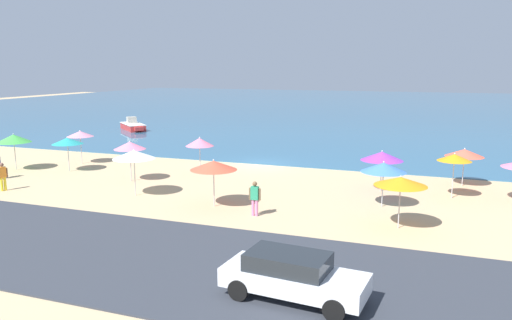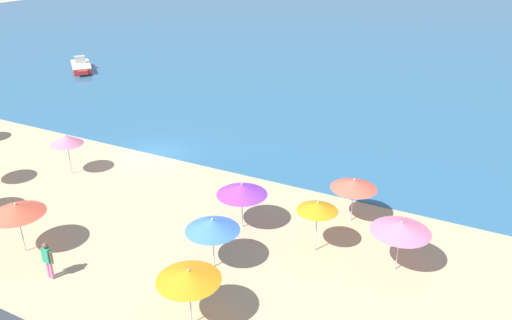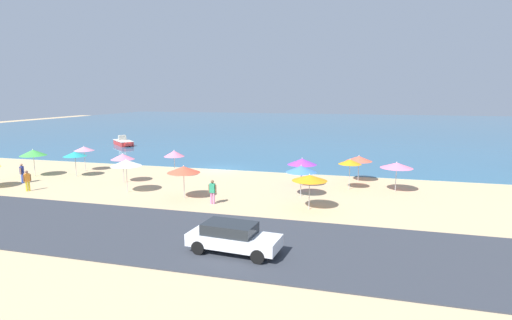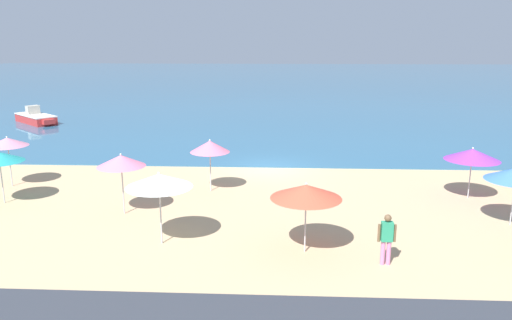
{
  "view_description": "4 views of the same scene",
  "coord_description": "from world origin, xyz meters",
  "px_view_note": "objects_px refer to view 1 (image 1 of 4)",
  "views": [
    {
      "loc": [
        11.69,
        -32.92,
        6.91
      ],
      "look_at": [
        1.18,
        -4.16,
        1.14
      ],
      "focal_mm": 35.0,
      "sensor_mm": 36.0,
      "label": 1
    },
    {
      "loc": [
        18.71,
        -22.53,
        12.6
      ],
      "look_at": [
        6.91,
        0.41,
        0.92
      ],
      "focal_mm": 35.0,
      "sensor_mm": 36.0,
      "label": 2
    },
    {
      "loc": [
        13.62,
        -36.26,
        7.4
      ],
      "look_at": [
        4.71,
        -3.53,
        1.72
      ],
      "focal_mm": 28.0,
      "sensor_mm": 36.0,
      "label": 3
    },
    {
      "loc": [
        0.58,
        -26.4,
        6.93
      ],
      "look_at": [
        -0.61,
        -2.54,
        1.05
      ],
      "focal_mm": 35.0,
      "sensor_mm": 36.0,
      "label": 4
    }
  ],
  "objects_px": {
    "beach_umbrella_9": "(130,146)",
    "bather_1": "(3,175)",
    "beach_umbrella_11": "(67,141)",
    "beach_umbrella_8": "(464,153)",
    "beach_umbrella_3": "(454,158)",
    "beach_umbrella_4": "(14,138)",
    "beach_umbrella_2": "(401,181)",
    "beach_umbrella_12": "(214,165)",
    "parked_car_1": "(292,275)",
    "bather_2": "(255,197)",
    "beach_umbrella_10": "(382,156)",
    "beach_umbrella_1": "(384,167)",
    "beach_umbrella_7": "(200,142)",
    "beach_umbrella_5": "(80,134)",
    "skiff_nearshore": "(133,126)"
  },
  "relations": [
    {
      "from": "beach_umbrella_4",
      "to": "beach_umbrella_11",
      "type": "relative_size",
      "value": 1.07
    },
    {
      "from": "bather_2",
      "to": "parked_car_1",
      "type": "bearing_deg",
      "value": -62.38
    },
    {
      "from": "beach_umbrella_4",
      "to": "beach_umbrella_10",
      "type": "xyz_separation_m",
      "value": [
        23.85,
        2.52,
        -0.15
      ]
    },
    {
      "from": "beach_umbrella_4",
      "to": "beach_umbrella_10",
      "type": "relative_size",
      "value": 1.06
    },
    {
      "from": "beach_umbrella_10",
      "to": "beach_umbrella_5",
      "type": "bearing_deg",
      "value": 177.66
    },
    {
      "from": "beach_umbrella_8",
      "to": "beach_umbrella_9",
      "type": "height_order",
      "value": "beach_umbrella_9"
    },
    {
      "from": "beach_umbrella_2",
      "to": "beach_umbrella_7",
      "type": "relative_size",
      "value": 0.96
    },
    {
      "from": "beach_umbrella_1",
      "to": "parked_car_1",
      "type": "distance_m",
      "value": 11.49
    },
    {
      "from": "beach_umbrella_8",
      "to": "beach_umbrella_4",
      "type": "bearing_deg",
      "value": -169.07
    },
    {
      "from": "beach_umbrella_3",
      "to": "beach_umbrella_10",
      "type": "height_order",
      "value": "beach_umbrella_3"
    },
    {
      "from": "beach_umbrella_5",
      "to": "parked_car_1",
      "type": "relative_size",
      "value": 0.55
    },
    {
      "from": "beach_umbrella_10",
      "to": "parked_car_1",
      "type": "bearing_deg",
      "value": -93.87
    },
    {
      "from": "beach_umbrella_1",
      "to": "beach_umbrella_10",
      "type": "bearing_deg",
      "value": 97.49
    },
    {
      "from": "beach_umbrella_3",
      "to": "beach_umbrella_1",
      "type": "bearing_deg",
      "value": -137.82
    },
    {
      "from": "beach_umbrella_1",
      "to": "beach_umbrella_7",
      "type": "bearing_deg",
      "value": 162.39
    },
    {
      "from": "bather_1",
      "to": "beach_umbrella_11",
      "type": "bearing_deg",
      "value": 92.1
    },
    {
      "from": "beach_umbrella_1",
      "to": "beach_umbrella_3",
      "type": "distance_m",
      "value": 4.48
    },
    {
      "from": "beach_umbrella_7",
      "to": "beach_umbrella_9",
      "type": "xyz_separation_m",
      "value": [
        -3.07,
        -3.25,
        0.09
      ]
    },
    {
      "from": "beach_umbrella_7",
      "to": "bather_1",
      "type": "distance_m",
      "value": 11.56
    },
    {
      "from": "beach_umbrella_2",
      "to": "beach_umbrella_9",
      "type": "height_order",
      "value": "beach_umbrella_9"
    },
    {
      "from": "beach_umbrella_11",
      "to": "beach_umbrella_2",
      "type": "bearing_deg",
      "value": -12.56
    },
    {
      "from": "beach_umbrella_1",
      "to": "beach_umbrella_8",
      "type": "height_order",
      "value": "beach_umbrella_1"
    },
    {
      "from": "bather_1",
      "to": "parked_car_1",
      "type": "height_order",
      "value": "bather_1"
    },
    {
      "from": "beach_umbrella_12",
      "to": "beach_umbrella_7",
      "type": "bearing_deg",
      "value": 121.49
    },
    {
      "from": "beach_umbrella_4",
      "to": "beach_umbrella_5",
      "type": "height_order",
      "value": "beach_umbrella_4"
    },
    {
      "from": "beach_umbrella_1",
      "to": "parked_car_1",
      "type": "bearing_deg",
      "value": -97.09
    },
    {
      "from": "beach_umbrella_8",
      "to": "beach_umbrella_10",
      "type": "xyz_separation_m",
      "value": [
        -4.37,
        -2.93,
        0.04
      ]
    },
    {
      "from": "beach_umbrella_12",
      "to": "bather_1",
      "type": "xyz_separation_m",
      "value": [
        -12.5,
        -1.18,
        -1.2
      ]
    },
    {
      "from": "beach_umbrella_10",
      "to": "beach_umbrella_2",
      "type": "bearing_deg",
      "value": -77.18
    },
    {
      "from": "beach_umbrella_2",
      "to": "beach_umbrella_8",
      "type": "xyz_separation_m",
      "value": [
        2.91,
        9.37,
        -0.12
      ]
    },
    {
      "from": "beach_umbrella_4",
      "to": "bather_1",
      "type": "relative_size",
      "value": 1.55
    },
    {
      "from": "beach_umbrella_5",
      "to": "beach_umbrella_12",
      "type": "distance_m",
      "value": 15.34
    },
    {
      "from": "beach_umbrella_9",
      "to": "bather_1",
      "type": "height_order",
      "value": "beach_umbrella_9"
    },
    {
      "from": "beach_umbrella_2",
      "to": "skiff_nearshore",
      "type": "bearing_deg",
      "value": 140.39
    },
    {
      "from": "beach_umbrella_5",
      "to": "bather_1",
      "type": "height_order",
      "value": "beach_umbrella_5"
    },
    {
      "from": "beach_umbrella_11",
      "to": "beach_umbrella_8",
      "type": "bearing_deg",
      "value": 10.5
    },
    {
      "from": "beach_umbrella_3",
      "to": "beach_umbrella_10",
      "type": "xyz_separation_m",
      "value": [
        -3.74,
        0.22,
        -0.18
      ]
    },
    {
      "from": "beach_umbrella_8",
      "to": "beach_umbrella_11",
      "type": "distance_m",
      "value": 24.98
    },
    {
      "from": "beach_umbrella_9",
      "to": "beach_umbrella_11",
      "type": "distance_m",
      "value": 5.68
    },
    {
      "from": "parked_car_1",
      "to": "beach_umbrella_1",
      "type": "bearing_deg",
      "value": 82.91
    },
    {
      "from": "beach_umbrella_11",
      "to": "beach_umbrella_12",
      "type": "relative_size",
      "value": 0.97
    },
    {
      "from": "beach_umbrella_2",
      "to": "beach_umbrella_3",
      "type": "bearing_deg",
      "value": 69.9
    },
    {
      "from": "beach_umbrella_2",
      "to": "bather_1",
      "type": "bearing_deg",
      "value": -177.9
    },
    {
      "from": "beach_umbrella_12",
      "to": "parked_car_1",
      "type": "relative_size",
      "value": 0.54
    },
    {
      "from": "beach_umbrella_3",
      "to": "beach_umbrella_11",
      "type": "height_order",
      "value": "beach_umbrella_3"
    },
    {
      "from": "beach_umbrella_2",
      "to": "beach_umbrella_5",
      "type": "relative_size",
      "value": 0.96
    },
    {
      "from": "beach_umbrella_10",
      "to": "beach_umbrella_11",
      "type": "bearing_deg",
      "value": -175.41
    },
    {
      "from": "beach_umbrella_3",
      "to": "beach_umbrella_4",
      "type": "xyz_separation_m",
      "value": [
        -27.59,
        -2.3,
        -0.03
      ]
    },
    {
      "from": "beach_umbrella_4",
      "to": "beach_umbrella_10",
      "type": "bearing_deg",
      "value": 6.03
    },
    {
      "from": "beach_umbrella_8",
      "to": "beach_umbrella_12",
      "type": "bearing_deg",
      "value": -142.86
    }
  ]
}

